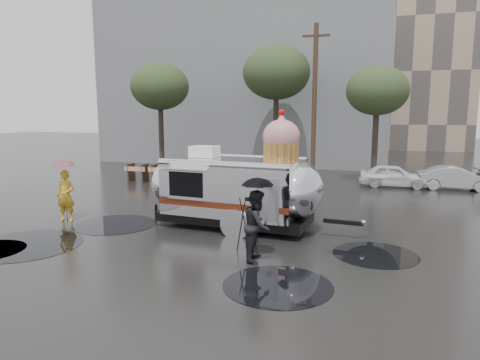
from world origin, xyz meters
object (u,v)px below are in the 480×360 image
(person_left, at_px, (66,196))
(person_right, at_px, (257,225))
(tripod, at_px, (247,218))
(airstream_trailer, at_px, (237,186))

(person_left, distance_m, person_right, 7.99)
(person_left, xyz_separation_m, person_right, (7.70, -2.13, 0.02))
(person_right, bearing_deg, tripod, 27.82)
(person_right, height_order, tripod, person_right)
(person_left, bearing_deg, person_right, -26.32)
(airstream_trailer, height_order, person_right, airstream_trailer)
(airstream_trailer, relative_size, person_left, 4.08)
(tripod, bearing_deg, person_right, -58.56)
(airstream_trailer, xyz_separation_m, person_right, (1.47, -3.07, -0.49))
(person_left, relative_size, tripod, 1.19)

